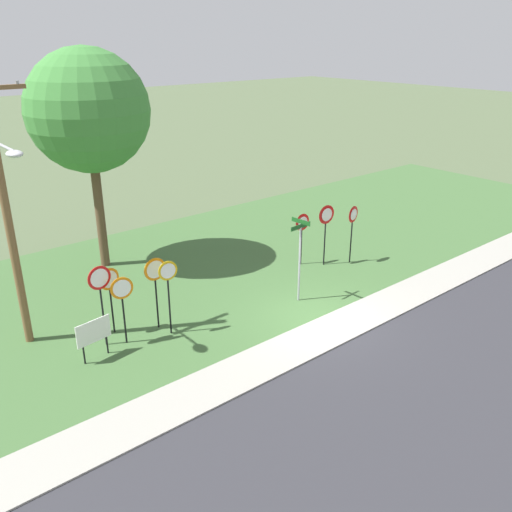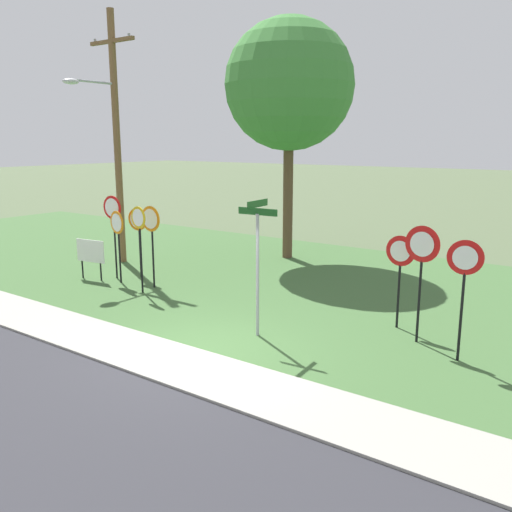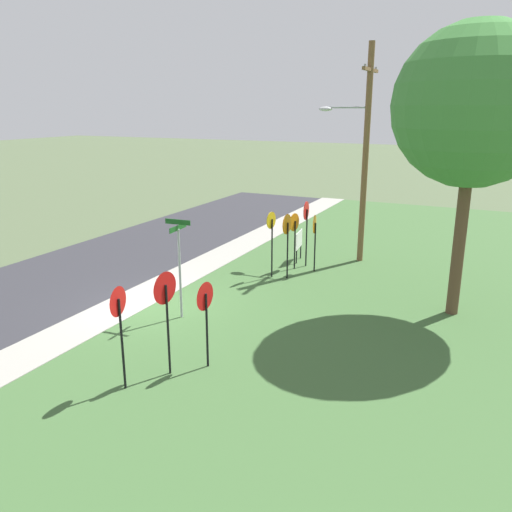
% 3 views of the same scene
% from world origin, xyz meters
% --- Properties ---
extents(ground_plane, '(160.00, 160.00, 0.00)m').
position_xyz_m(ground_plane, '(0.00, 0.00, 0.00)').
color(ground_plane, '#4C5B3D').
extents(road_asphalt, '(44.00, 6.40, 0.01)m').
position_xyz_m(road_asphalt, '(0.00, -4.80, 0.01)').
color(road_asphalt, '#2D2D33').
rests_on(road_asphalt, ground_plane).
extents(sidewalk_strip, '(44.00, 1.60, 0.06)m').
position_xyz_m(sidewalk_strip, '(0.00, -0.80, 0.03)').
color(sidewalk_strip, '#99968C').
rests_on(sidewalk_strip, ground_plane).
extents(grass_median, '(44.00, 12.00, 0.04)m').
position_xyz_m(grass_median, '(0.00, 6.00, 0.02)').
color(grass_median, '#3D6033').
rests_on(grass_median, ground_plane).
extents(stop_sign_near_left, '(0.70, 0.15, 2.22)m').
position_xyz_m(stop_sign_near_left, '(-5.61, 3.50, 1.64)').
color(stop_sign_near_left, black).
rests_on(stop_sign_near_left, grass_median).
extents(stop_sign_near_right, '(0.69, 0.14, 2.22)m').
position_xyz_m(stop_sign_near_right, '(-5.61, 2.67, 1.64)').
color(stop_sign_near_right, black).
rests_on(stop_sign_near_right, grass_median).
extents(stop_sign_far_left, '(0.73, 0.11, 2.62)m').
position_xyz_m(stop_sign_far_left, '(-6.13, 2.96, 1.95)').
color(stop_sign_far_left, black).
rests_on(stop_sign_far_left, grass_median).
extents(stop_sign_far_center, '(0.74, 0.10, 2.43)m').
position_xyz_m(stop_sign_far_center, '(-4.37, 2.87, 1.81)').
color(stop_sign_far_center, black).
rests_on(stop_sign_far_center, grass_median).
extents(stop_sign_far_right, '(0.62, 0.12, 2.48)m').
position_xyz_m(stop_sign_far_right, '(-4.25, 2.30, 1.81)').
color(stop_sign_far_right, black).
rests_on(stop_sign_far_right, grass_median).
extents(yield_sign_near_left, '(0.77, 0.12, 2.55)m').
position_xyz_m(yield_sign_near_left, '(3.50, 3.05, 1.95)').
color(yield_sign_near_left, black).
rests_on(yield_sign_near_left, grass_median).
extents(yield_sign_near_right, '(0.70, 0.11, 2.17)m').
position_xyz_m(yield_sign_near_right, '(2.80, 3.68, 1.65)').
color(yield_sign_near_right, black).
rests_on(yield_sign_near_right, grass_median).
extents(yield_sign_far_left, '(0.68, 0.14, 2.43)m').
position_xyz_m(yield_sign_far_left, '(4.51, 2.53, 1.84)').
color(yield_sign_far_left, black).
rests_on(yield_sign_far_left, grass_median).
extents(street_name_post, '(0.96, 0.82, 3.03)m').
position_xyz_m(street_name_post, '(0.46, 1.41, 1.84)').
color(street_name_post, '#9EA0A8').
rests_on(street_name_post, grass_median).
extents(utility_pole, '(2.10, 2.12, 8.52)m').
position_xyz_m(utility_pole, '(-7.86, 4.60, 4.65)').
color(utility_pole, brown).
rests_on(utility_pole, grass_median).
extents(notice_board, '(1.09, 0.18, 1.25)m').
position_xyz_m(notice_board, '(-6.69, 2.46, 0.87)').
color(notice_board, black).
rests_on(notice_board, grass_median).
extents(oak_tree_left, '(4.56, 4.56, 8.46)m').
position_xyz_m(oak_tree_left, '(-3.43, 8.79, 6.19)').
color(oak_tree_left, brown).
rests_on(oak_tree_left, grass_median).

